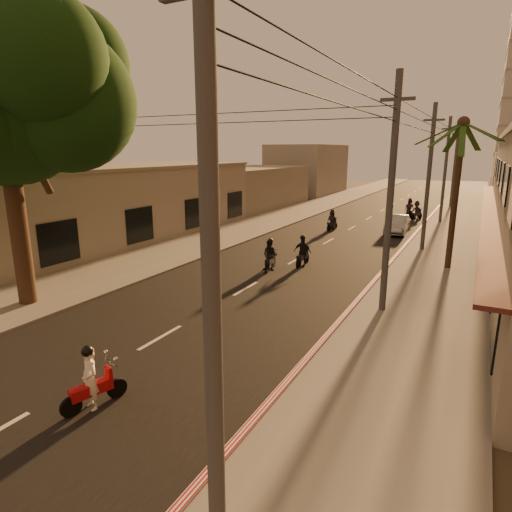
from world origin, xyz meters
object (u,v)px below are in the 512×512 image
object	(u,v)px
scooter_far_b	(417,211)
parked_car	(397,224)
scooter_mid_a	(270,256)
scooter_mid_b	(302,252)
broadleaf_tree	(10,88)
palm_tree	(463,132)
scooter_far_c	(409,208)
scooter_far_a	(332,221)
scooter_red	(91,380)

from	to	relation	value
scooter_far_b	parked_car	world-z (taller)	scooter_far_b
scooter_mid_a	scooter_mid_b	bearing A→B (deg)	43.67
broadleaf_tree	scooter_mid_a	world-z (taller)	broadleaf_tree
palm_tree	scooter_mid_b	size ratio (longest dim) A/B	4.57
scooter_mid_b	scooter_far_c	world-z (taller)	scooter_far_c
parked_car	scooter_far_b	bearing A→B (deg)	83.03
parked_car	scooter_far_c	distance (m)	9.17
parked_car	scooter_far_a	bearing A→B (deg)	-171.33
parked_car	scooter_mid_b	bearing A→B (deg)	-107.14
scooter_red	scooter_mid_a	world-z (taller)	scooter_mid_a
scooter_far_a	scooter_far_b	size ratio (longest dim) A/B	0.98
scooter_mid_a	scooter_far_a	distance (m)	12.93
scooter_mid_a	parked_car	size ratio (longest dim) A/B	0.41
parked_car	scooter_far_c	bearing A→B (deg)	88.64
scooter_far_b	parked_car	size ratio (longest dim) A/B	0.40
scooter_red	scooter_far_b	xyz separation A→B (m)	(2.83, 35.16, 0.06)
scooter_far_b	scooter_far_c	world-z (taller)	scooter_far_c
scooter_red	parked_car	size ratio (longest dim) A/B	0.38
palm_tree	scooter_far_a	world-z (taller)	palm_tree
palm_tree	scooter_far_c	world-z (taller)	palm_tree
broadleaf_tree	scooter_red	size ratio (longest dim) A/B	7.18
scooter_red	scooter_mid_a	xyz separation A→B (m)	(-1.59, 13.35, 0.04)
scooter_red	scooter_mid_b	bearing A→B (deg)	109.20
scooter_far_b	scooter_far_a	bearing A→B (deg)	-97.14
scooter_red	scooter_far_a	xyz separation A→B (m)	(-2.37, 26.25, 0.02)
scooter_mid_a	broadleaf_tree	bearing A→B (deg)	-133.80
scooter_mid_b	scooter_far_b	distance (m)	20.46
scooter_far_a	scooter_far_c	world-z (taller)	scooter_far_c
scooter_far_b	scooter_far_c	distance (m)	1.59
broadleaf_tree	scooter_far_b	size ratio (longest dim) A/B	6.89
scooter_far_a	scooter_far_c	xyz separation A→B (m)	(4.36, 10.26, 0.07)
scooter_far_b	palm_tree	bearing A→B (deg)	-53.89
scooter_mid_b	scooter_far_c	distance (m)	21.69
scooter_mid_b	parked_car	world-z (taller)	scooter_mid_b
palm_tree	scooter_mid_b	world-z (taller)	palm_tree
broadleaf_tree	scooter_mid_b	xyz separation A→B (m)	(7.43, 10.83, -7.69)
broadleaf_tree	scooter_red	bearing A→B (deg)	-27.82
scooter_far_a	scooter_red	bearing A→B (deg)	-76.81
scooter_far_c	scooter_mid_b	bearing A→B (deg)	-115.23
broadleaf_tree	scooter_far_c	xyz separation A→B (m)	(9.82, 32.39, -7.64)
palm_tree	scooter_far_a	size ratio (longest dim) A/B	4.75
palm_tree	scooter_mid_b	distance (m)	10.06
palm_tree	scooter_red	distance (m)	20.26
scooter_mid_a	scooter_mid_b	xyz separation A→B (m)	(1.20, 1.61, -0.01)
broadleaf_tree	scooter_far_b	world-z (taller)	broadleaf_tree
parked_car	scooter_red	bearing A→B (deg)	-99.33
broadleaf_tree	palm_tree	size ratio (longest dim) A/B	1.48
palm_tree	scooter_mid_a	size ratio (longest dim) A/B	4.62
palm_tree	scooter_far_b	size ratio (longest dim) A/B	4.67
scooter_mid_b	parked_car	size ratio (longest dim) A/B	0.41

